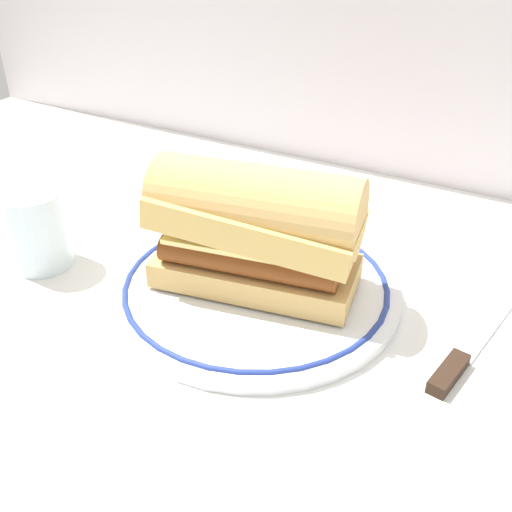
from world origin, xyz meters
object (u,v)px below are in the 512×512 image
plate (256,287)px  drinking_glass (38,234)px  butter_knife (466,351)px  sausage_sandwich (256,227)px

plate → drinking_glass: 0.24m
drinking_glass → butter_knife: 0.45m
plate → drinking_glass: drinking_glass is taller
sausage_sandwich → drinking_glass: bearing=-174.8°
plate → butter_knife: bearing=1.7°
drinking_glass → butter_knife: (0.44, 0.07, -0.03)m
plate → sausage_sandwich: 0.07m
plate → sausage_sandwich: bearing=164.1°
butter_knife → sausage_sandwich: bearing=-178.3°
plate → sausage_sandwich: (-0.00, 0.00, 0.07)m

